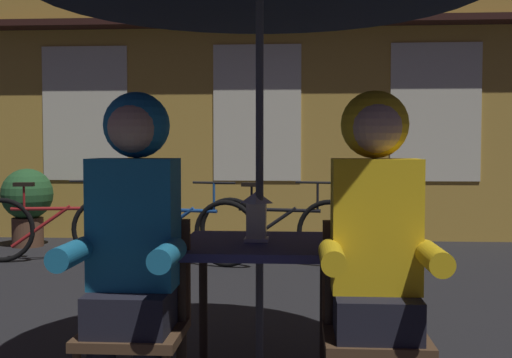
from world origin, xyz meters
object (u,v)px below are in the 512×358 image
(lantern, at_px, (257,215))
(bicycle_second, at_px, (177,230))
(person_left_hooded, at_px, (133,230))
(bicycle_nearest, at_px, (53,228))
(chair_right, at_px, (373,319))
(chair_left, at_px, (137,314))
(potted_plant, at_px, (27,200))
(person_right_hooded, at_px, (376,232))
(cafe_table, at_px, (260,263))
(bicycle_third, at_px, (279,230))

(lantern, distance_m, bicycle_second, 3.53)
(person_left_hooded, bearing_deg, bicycle_nearest, 115.67)
(bicycle_second, bearing_deg, chair_right, -67.95)
(chair_right, height_order, bicycle_nearest, chair_right)
(lantern, height_order, chair_left, lantern)
(chair_left, relative_size, person_left_hooded, 0.62)
(potted_plant, bearing_deg, bicycle_nearest, -54.45)
(chair_right, bearing_deg, person_right_hooded, -90.00)
(potted_plant, bearing_deg, cafe_table, -55.47)
(lantern, distance_m, person_right_hooded, 0.66)
(person_left_hooded, height_order, potted_plant, person_left_hooded)
(cafe_table, relative_size, potted_plant, 0.80)
(cafe_table, bearing_deg, chair_left, -142.45)
(cafe_table, bearing_deg, person_left_hooded, -138.43)
(person_right_hooded, xyz_separation_m, bicycle_third, (-0.50, 3.87, -0.50))
(potted_plant, bearing_deg, chair_right, -53.66)
(chair_left, distance_m, bicycle_nearest, 4.23)
(bicycle_second, bearing_deg, lantern, -73.10)
(person_left_hooded, height_order, bicycle_third, person_left_hooded)
(chair_left, xyz_separation_m, person_right_hooded, (0.96, -0.06, 0.36))
(lantern, relative_size, chair_right, 0.27)
(lantern, xyz_separation_m, person_right_hooded, (0.49, -0.44, -0.01))
(cafe_table, bearing_deg, person_right_hooded, -41.57)
(person_right_hooded, height_order, bicycle_nearest, person_right_hooded)
(cafe_table, height_order, lantern, lantern)
(cafe_table, xyz_separation_m, bicycle_third, (-0.02, 3.45, -0.29))
(bicycle_nearest, bearing_deg, bicycle_second, -2.90)
(chair_left, bearing_deg, bicycle_nearest, 116.01)
(chair_left, xyz_separation_m, bicycle_nearest, (-1.85, 3.80, -0.14))
(bicycle_nearest, bearing_deg, bicycle_third, 0.48)
(cafe_table, height_order, chair_right, chair_right)
(bicycle_second, bearing_deg, bicycle_third, 4.82)
(person_left_hooded, distance_m, bicycle_nearest, 4.30)
(person_left_hooded, bearing_deg, person_right_hooded, 0.00)
(person_right_hooded, relative_size, bicycle_third, 0.84)
(chair_left, bearing_deg, lantern, 39.68)
(person_left_hooded, xyz_separation_m, bicycle_nearest, (-1.85, 3.85, -0.50))
(cafe_table, xyz_separation_m, bicycle_second, (-1.03, 3.36, -0.29))
(lantern, xyz_separation_m, chair_left, (-0.47, -0.39, -0.37))
(chair_left, height_order, bicycle_second, chair_left)
(cafe_table, bearing_deg, bicycle_nearest, 124.24)
(person_left_hooded, height_order, person_right_hooded, same)
(bicycle_third, bearing_deg, cafe_table, -89.66)
(person_left_hooded, xyz_separation_m, potted_plant, (-2.54, 4.81, -0.30))
(person_right_hooded, distance_m, bicycle_second, 4.11)
(chair_left, bearing_deg, person_left_hooded, -90.00)
(chair_left, bearing_deg, bicycle_third, 83.13)
(person_right_hooded, xyz_separation_m, bicycle_nearest, (-2.81, 3.85, -0.50))
(person_left_hooded, bearing_deg, chair_left, 90.00)
(lantern, relative_size, person_right_hooded, 0.17)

